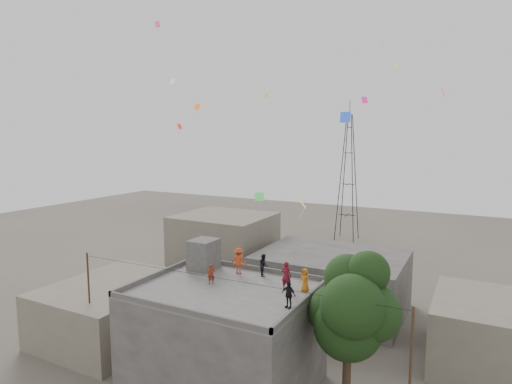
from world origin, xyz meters
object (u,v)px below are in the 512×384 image
at_px(tree, 352,309).
at_px(person_red_adult, 286,276).
at_px(stair_head_box, 204,254).
at_px(transmission_tower, 348,177).
at_px(person_dark_adult, 288,295).

distance_m(tree, person_red_adult, 4.31).
distance_m(stair_head_box, transmission_tower, 37.46).
bearing_deg(tree, stair_head_box, 169.26).
relative_size(stair_head_box, tree, 0.22).
relative_size(stair_head_box, person_red_adult, 1.19).
xyz_separation_m(person_red_adult, person_dark_adult, (1.15, -2.32, -0.13)).
xyz_separation_m(stair_head_box, transmission_tower, (-0.80, 37.40, 1.97)).
xyz_separation_m(transmission_tower, person_red_adult, (7.25, -38.46, -2.13)).
bearing_deg(transmission_tower, person_dark_adult, -78.36).
xyz_separation_m(tree, person_red_adult, (-4.12, 0.94, 0.83)).
height_order(tree, person_red_adult, tree).
bearing_deg(stair_head_box, transmission_tower, 91.23).
relative_size(stair_head_box, transmission_tower, 0.10).
bearing_deg(person_red_adult, transmission_tower, -77.38).
distance_m(stair_head_box, tree, 10.80).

